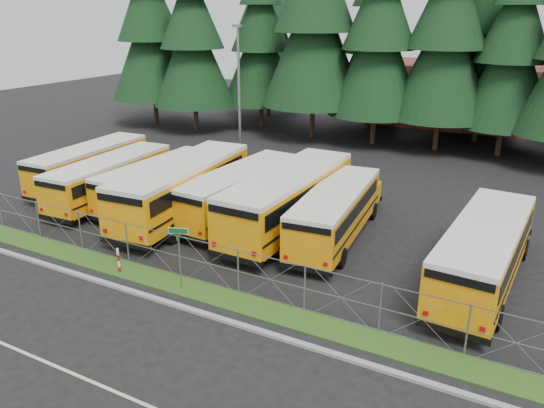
% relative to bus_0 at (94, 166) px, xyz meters
% --- Properties ---
extents(ground, '(120.00, 120.00, 0.00)m').
position_rel_bus_0_xyz_m(ground, '(13.94, -6.65, -1.38)').
color(ground, black).
rests_on(ground, ground).
extents(curb, '(50.00, 0.25, 0.12)m').
position_rel_bus_0_xyz_m(curb, '(13.94, -9.75, -1.32)').
color(curb, gray).
rests_on(curb, ground).
extents(grass_verge, '(50.00, 1.40, 0.06)m').
position_rel_bus_0_xyz_m(grass_verge, '(13.94, -8.35, -1.35)').
color(grass_verge, '#1F4814').
rests_on(grass_verge, ground).
extents(road_lane_line, '(50.00, 0.12, 0.01)m').
position_rel_bus_0_xyz_m(road_lane_line, '(13.94, -14.65, -1.37)').
color(road_lane_line, beige).
rests_on(road_lane_line, ground).
extents(chainlink_fence, '(44.00, 0.10, 2.00)m').
position_rel_bus_0_xyz_m(chainlink_fence, '(13.94, -7.65, -0.38)').
color(chainlink_fence, gray).
rests_on(chainlink_fence, ground).
extents(brick_building, '(22.00, 10.00, 6.00)m').
position_rel_bus_0_xyz_m(brick_building, '(19.94, 33.35, 1.62)').
color(brick_building, brown).
rests_on(brick_building, ground).
extents(bus_0, '(3.03, 10.63, 2.76)m').
position_rel_bus_0_xyz_m(bus_0, '(0.00, 0.00, 0.00)').
color(bus_0, orange).
rests_on(bus_0, ground).
extents(bus_1, '(2.98, 10.64, 2.76)m').
position_rel_bus_0_xyz_m(bus_1, '(3.38, -1.55, 0.00)').
color(bus_1, orange).
rests_on(bus_1, ground).
extents(bus_2, '(2.67, 10.13, 2.64)m').
position_rel_bus_0_xyz_m(bus_2, '(6.18, -0.64, -0.06)').
color(bus_2, orange).
rests_on(bus_2, ground).
extents(bus_3, '(3.87, 12.55, 3.24)m').
position_rel_bus_0_xyz_m(bus_3, '(8.81, -1.50, 0.24)').
color(bus_3, orange).
rests_on(bus_3, ground).
extents(bus_4, '(3.29, 11.00, 2.84)m').
position_rel_bus_0_xyz_m(bus_4, '(11.63, -0.06, 0.04)').
color(bus_4, orange).
rests_on(bus_4, ground).
extents(bus_5, '(3.08, 12.38, 3.24)m').
position_rel_bus_0_xyz_m(bus_5, '(14.80, -0.38, 0.24)').
color(bus_5, orange).
rests_on(bus_5, ground).
extents(bus_6, '(3.48, 10.73, 2.76)m').
position_rel_bus_0_xyz_m(bus_6, '(17.43, -0.50, 0.00)').
color(bus_6, orange).
rests_on(bus_6, ground).
extents(bus_east, '(3.25, 11.31, 2.93)m').
position_rel_bus_0_xyz_m(bus_east, '(24.70, -2.13, 0.09)').
color(bus_east, orange).
rests_on(bus_east, ground).
extents(street_sign, '(0.80, 0.53, 2.81)m').
position_rel_bus_0_xyz_m(street_sign, '(13.68, -8.54, 0.66)').
color(street_sign, gray).
rests_on(street_sign, ground).
extents(striped_bollard, '(0.11, 0.11, 1.20)m').
position_rel_bus_0_xyz_m(striped_bollard, '(10.30, -8.65, -0.78)').
color(striped_bollard, '#B20C0C').
rests_on(striped_bollard, ground).
extents(light_standard, '(0.70, 0.35, 10.14)m').
position_rel_bus_0_xyz_m(light_standard, '(6.15, 8.50, 4.12)').
color(light_standard, gray).
rests_on(light_standard, ground).
extents(conifer_0, '(8.24, 8.24, 18.22)m').
position_rel_bus_0_xyz_m(conifer_0, '(-9.83, 18.03, 7.73)').
color(conifer_0, black).
rests_on(conifer_0, ground).
extents(conifer_1, '(7.72, 7.72, 17.08)m').
position_rel_bus_0_xyz_m(conifer_1, '(-4.37, 17.43, 7.16)').
color(conifer_1, black).
rests_on(conifer_1, ground).
extents(conifer_2, '(7.40, 7.40, 16.36)m').
position_rel_bus_0_xyz_m(conifer_2, '(0.44, 21.80, 6.80)').
color(conifer_2, black).
rests_on(conifer_2, ground).
extents(conifer_3, '(9.29, 9.29, 20.55)m').
position_rel_bus_0_xyz_m(conifer_3, '(6.79, 20.04, 8.90)').
color(conifer_3, black).
rests_on(conifer_3, ground).
extents(conifer_4, '(8.01, 8.01, 17.71)m').
position_rel_bus_0_xyz_m(conifer_4, '(12.51, 20.25, 7.48)').
color(conifer_4, black).
rests_on(conifer_4, ground).
extents(conifer_5, '(8.18, 8.18, 18.10)m').
position_rel_bus_0_xyz_m(conifer_5, '(17.80, 20.81, 7.67)').
color(conifer_5, black).
rests_on(conifer_5, ground).
extents(conifer_6, '(7.33, 7.33, 16.20)m').
position_rel_bus_0_xyz_m(conifer_6, '(22.70, 21.21, 6.72)').
color(conifer_6, black).
rests_on(conifer_6, ground).
extents(conifer_10, '(8.84, 8.84, 19.56)m').
position_rel_bus_0_xyz_m(conifer_10, '(-1.94, 27.64, 8.40)').
color(conifer_10, black).
rests_on(conifer_10, ground).
extents(conifer_11, '(7.30, 7.30, 16.14)m').
position_rel_bus_0_xyz_m(conifer_11, '(10.06, 25.80, 6.69)').
color(conifer_11, black).
rests_on(conifer_11, ground).
extents(conifer_12, '(9.27, 9.27, 20.49)m').
position_rel_bus_0_xyz_m(conifer_12, '(20.23, 25.62, 8.87)').
color(conifer_12, black).
rests_on(conifer_12, ground).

